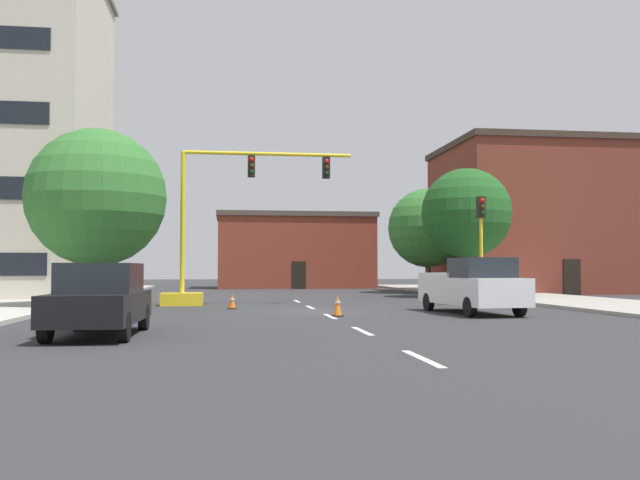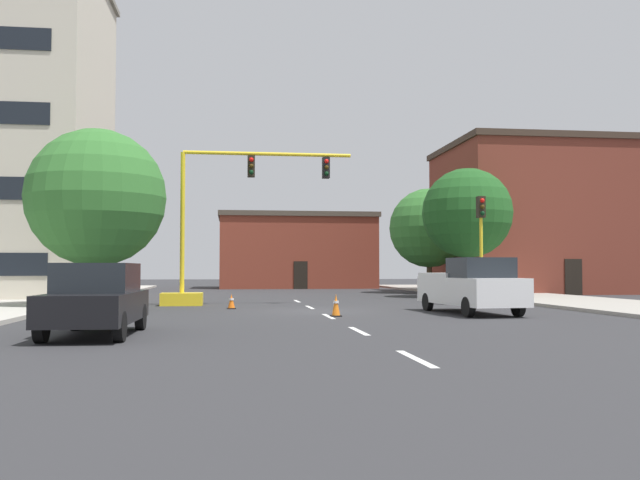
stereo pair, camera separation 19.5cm
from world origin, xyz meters
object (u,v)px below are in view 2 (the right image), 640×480
traffic_light_pole_right (481,225)px  tree_right_far (429,228)px  tree_left_near (96,198)px  sedan_black_near_left (96,299)px  traffic_cone_roadside_a (336,305)px  traffic_cone_roadside_b (231,302)px  traffic_signal_gantry (206,255)px  pickup_truck_white (471,286)px  tree_right_mid (467,213)px

traffic_light_pole_right → tree_right_far: bearing=82.0°
tree_left_near → sedan_black_near_left: bearing=-79.2°
traffic_cone_roadside_a → traffic_cone_roadside_b: 5.98m
traffic_cone_roadside_a → traffic_light_pole_right: bearing=39.6°
traffic_signal_gantry → traffic_light_pole_right: bearing=-7.7°
traffic_signal_gantry → tree_right_far: 19.86m
tree_left_near → pickup_truck_white: (14.01, -5.25, -3.54)m
traffic_signal_gantry → tree_right_mid: bearing=24.5°
pickup_truck_white → traffic_cone_roadside_a: (-5.02, -0.84, -0.60)m
tree_right_far → pickup_truck_white: 21.41m
tree_left_near → traffic_cone_roadside_b: tree_left_near is taller
traffic_cone_roadside_a → tree_right_mid: bearing=55.8°
tree_right_mid → traffic_cone_roadside_b: size_ratio=12.12×
pickup_truck_white → sedan_black_near_left: (-11.74, -6.70, -0.09)m
tree_right_mid → tree_left_near: bearing=-156.4°
tree_right_far → traffic_signal_gantry: bearing=-135.9°
tree_right_far → sedan_black_near_left: (-16.31, -27.35, -3.43)m
traffic_light_pole_right → traffic_cone_roadside_b: traffic_light_pole_right is taller
traffic_light_pole_right → pickup_truck_white: bearing=-114.4°
pickup_truck_white → tree_right_mid: bearing=70.8°
traffic_signal_gantry → traffic_light_pole_right: traffic_signal_gantry is taller
traffic_cone_roadside_a → traffic_cone_roadside_b: traffic_cone_roadside_a is taller
sedan_black_near_left → traffic_signal_gantry: bearing=81.1°
traffic_light_pole_right → pickup_truck_white: size_ratio=0.87×
traffic_signal_gantry → traffic_light_pole_right: size_ratio=1.75×
traffic_cone_roadside_a → traffic_cone_roadside_b: (-3.48, 4.86, -0.08)m
traffic_light_pole_right → tree_right_mid: 8.52m
traffic_signal_gantry → sedan_black_near_left: bearing=-98.9°
tree_right_far → pickup_truck_white: size_ratio=1.25×
pickup_truck_white → sedan_black_near_left: bearing=-150.3°
sedan_black_near_left → traffic_cone_roadside_a: 8.93m
tree_right_far → sedan_black_near_left: bearing=-120.8°
traffic_light_pole_right → tree_right_far: size_ratio=0.69×
traffic_light_pole_right → traffic_cone_roadside_a: size_ratio=6.34×
tree_right_mid → sedan_black_near_left: 26.24m
tree_right_far → traffic_light_pole_right: bearing=-98.0°
tree_right_mid → traffic_cone_roadside_b: bearing=-144.5°
tree_left_near → sedan_black_near_left: size_ratio=1.62×
traffic_signal_gantry → sedan_black_near_left: traffic_signal_gantry is taller
traffic_cone_roadside_a → traffic_signal_gantry: bearing=120.6°
tree_left_near → pickup_truck_white: 15.38m
tree_right_mid → sedan_black_near_left: size_ratio=1.60×
traffic_light_pole_right → traffic_cone_roadside_a: (-7.42, -6.13, -3.16)m
tree_left_near → traffic_cone_roadside_b: size_ratio=12.24×
traffic_cone_roadside_b → sedan_black_near_left: bearing=-106.8°
sedan_black_near_left → traffic_cone_roadside_a: size_ratio=5.99×
tree_right_far → sedan_black_near_left: size_ratio=1.53×
tree_right_far → pickup_truck_white: (-4.57, -20.65, -3.35)m
tree_left_near → traffic_signal_gantry: bearing=20.7°
traffic_signal_gantry → traffic_cone_roadside_a: bearing=-59.4°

